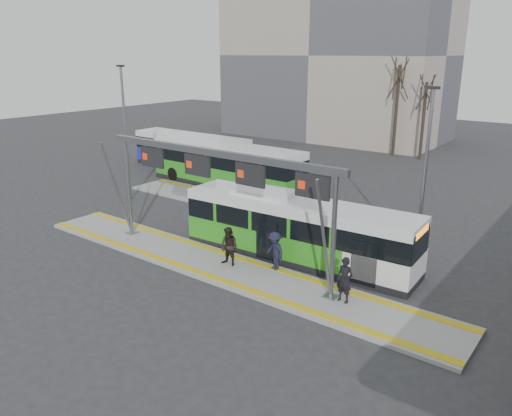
{
  "coord_description": "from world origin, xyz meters",
  "views": [
    {
      "loc": [
        13.85,
        -15.57,
        9.38
      ],
      "look_at": [
        -0.24,
        3.0,
        2.06
      ],
      "focal_mm": 35.0,
      "sensor_mm": 36.0,
      "label": 1
    }
  ],
  "objects_px": {
    "passenger_a": "(345,280)",
    "passenger_b": "(229,247)",
    "gantry": "(216,174)",
    "passenger_c": "(275,251)",
    "hero_bus": "(297,230)"
  },
  "relations": [
    {
      "from": "passenger_a",
      "to": "passenger_b",
      "type": "bearing_deg",
      "value": -176.07
    },
    {
      "from": "gantry",
      "to": "passenger_c",
      "type": "distance_m",
      "value": 4.26
    },
    {
      "from": "passenger_c",
      "to": "gantry",
      "type": "bearing_deg",
      "value": -141.05
    },
    {
      "from": "hero_bus",
      "to": "passenger_b",
      "type": "xyz_separation_m",
      "value": [
        -1.82,
        -2.77,
        -0.39
      ]
    },
    {
      "from": "gantry",
      "to": "passenger_c",
      "type": "height_order",
      "value": "gantry"
    },
    {
      "from": "gantry",
      "to": "hero_bus",
      "type": "height_order",
      "value": "gantry"
    },
    {
      "from": "hero_bus",
      "to": "passenger_a",
      "type": "height_order",
      "value": "hero_bus"
    },
    {
      "from": "passenger_a",
      "to": "passenger_b",
      "type": "relative_size",
      "value": 1.02
    },
    {
      "from": "hero_bus",
      "to": "passenger_a",
      "type": "xyz_separation_m",
      "value": [
        3.93,
        -2.75,
        -0.37
      ]
    },
    {
      "from": "gantry",
      "to": "passenger_b",
      "type": "distance_m",
      "value": 3.33
    },
    {
      "from": "gantry",
      "to": "passenger_b",
      "type": "xyz_separation_m",
      "value": [
        0.68,
        -0.01,
        -3.26
      ]
    },
    {
      "from": "hero_bus",
      "to": "passenger_c",
      "type": "relative_size",
      "value": 6.55
    },
    {
      "from": "passenger_a",
      "to": "passenger_c",
      "type": "relative_size",
      "value": 1.04
    },
    {
      "from": "gantry",
      "to": "hero_bus",
      "type": "xyz_separation_m",
      "value": [
        2.49,
        2.77,
        -2.87
      ]
    },
    {
      "from": "passenger_a",
      "to": "hero_bus",
      "type": "bearing_deg",
      "value": 148.68
    }
  ]
}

